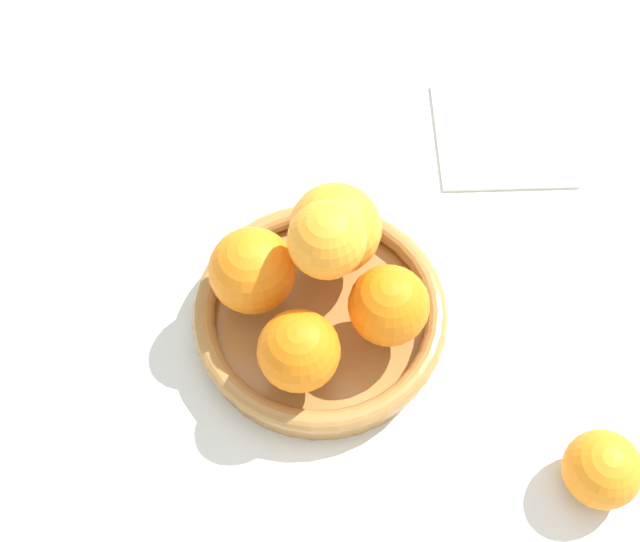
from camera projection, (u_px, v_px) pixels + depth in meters
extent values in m
plane|color=silver|center=(320.00, 327.00, 0.83)|extent=(4.00, 4.00, 0.00)
cylinder|color=#A57238|center=(320.00, 322.00, 0.82)|extent=(0.22, 0.22, 0.02)
torus|color=#A57238|center=(320.00, 311.00, 0.80)|extent=(0.23, 0.23, 0.02)
sphere|color=orange|center=(335.00, 229.00, 0.79)|extent=(0.08, 0.08, 0.08)
sphere|color=orange|center=(252.00, 271.00, 0.77)|extent=(0.08, 0.08, 0.08)
sphere|color=orange|center=(299.00, 351.00, 0.73)|extent=(0.07, 0.07, 0.07)
sphere|color=orange|center=(389.00, 306.00, 0.75)|extent=(0.07, 0.07, 0.07)
sphere|color=orange|center=(323.00, 238.00, 0.72)|extent=(0.07, 0.07, 0.07)
sphere|color=orange|center=(602.00, 469.00, 0.73)|extent=(0.07, 0.07, 0.07)
cube|color=silver|center=(503.00, 134.00, 0.94)|extent=(0.19, 0.19, 0.01)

